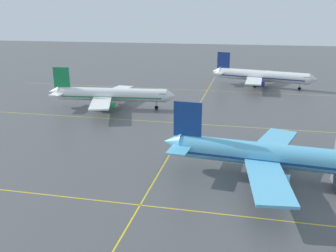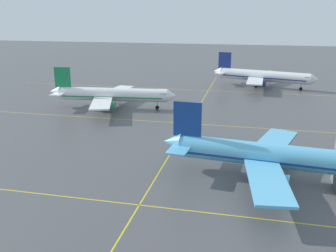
% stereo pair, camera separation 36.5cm
% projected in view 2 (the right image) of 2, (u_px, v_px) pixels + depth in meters
% --- Properties ---
extents(airliner_second_row, '(35.61, 30.57, 11.06)m').
position_uv_depth(airliner_second_row, '(275.00, 156.00, 55.24)').
color(airliner_second_row, '#5BB7E5').
rests_on(airliner_second_row, ground).
extents(airliner_third_row, '(34.21, 29.35, 10.63)m').
position_uv_depth(airliner_third_row, '(111.00, 95.00, 97.48)').
color(airliner_third_row, white).
rests_on(airliner_third_row, ground).
extents(airliner_far_left_stand, '(35.18, 29.96, 11.07)m').
position_uv_depth(airliner_far_left_stand, '(263.00, 76.00, 125.33)').
color(airliner_far_left_stand, white).
rests_on(airliner_far_left_stand, ground).
extents(taxiway_markings, '(132.59, 169.10, 0.01)m').
position_uv_depth(taxiway_markings, '(170.00, 153.00, 66.71)').
color(taxiway_markings, yellow).
rests_on(taxiway_markings, ground).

